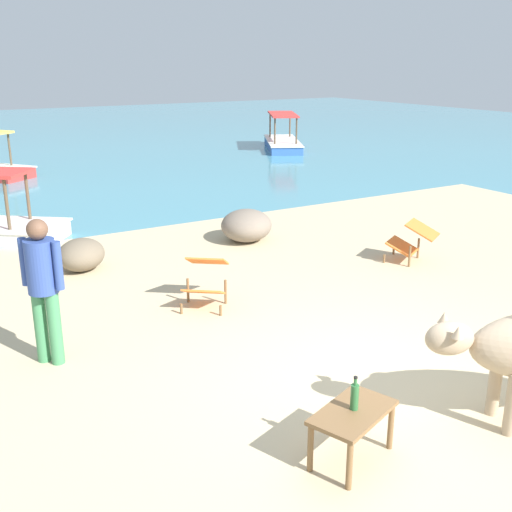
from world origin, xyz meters
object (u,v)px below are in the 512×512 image
object	(u,v)px
bottle	(355,396)
deck_chair_far	(412,239)
boat_blue	(283,141)
low_bench_table	(353,419)
deck_chair_near	(206,278)
person_standing	(43,281)

from	to	relation	value
bottle	deck_chair_far	bearing A→B (deg)	41.01
bottle	deck_chair_far	distance (m)	5.52
deck_chair_far	boat_blue	xyz separation A→B (m)	(5.58, 12.46, -0.13)
low_bench_table	boat_blue	xyz separation A→B (m)	(9.76, 16.10, -0.13)
bottle	boat_blue	world-z (taller)	boat_blue
bottle	deck_chair_far	world-z (taller)	bottle
deck_chair_near	boat_blue	size ratio (longest dim) A/B	0.25
boat_blue	low_bench_table	bearing A→B (deg)	176.20
bottle	deck_chair_far	xyz separation A→B (m)	(4.16, 3.62, -0.19)
low_bench_table	deck_chair_far	size ratio (longest dim) A/B	0.93
person_standing	low_bench_table	bearing A→B (deg)	-101.69
deck_chair_far	deck_chair_near	bearing A→B (deg)	58.88
bottle	deck_chair_near	size ratio (longest dim) A/B	0.32
low_bench_table	person_standing	size ratio (longest dim) A/B	0.53
low_bench_table	bottle	xyz separation A→B (m)	(0.02, 0.01, 0.20)
bottle	deck_chair_far	size ratio (longest dim) A/B	0.32
low_bench_table	boat_blue	bearing A→B (deg)	38.25
low_bench_table	person_standing	distance (m)	3.55
person_standing	boat_blue	distance (m)	17.40
bottle	person_standing	xyz separation A→B (m)	(-1.75, 3.03, 0.37)
low_bench_table	bottle	bearing A→B (deg)	15.66
deck_chair_near	bottle	bearing A→B (deg)	29.93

